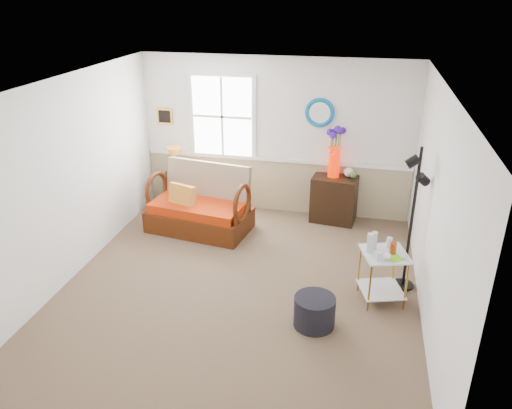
% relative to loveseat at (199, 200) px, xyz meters
% --- Properties ---
extents(floor, '(4.50, 5.00, 0.01)m').
position_rel_loveseat_xyz_m(floor, '(1.03, -1.47, -0.51)').
color(floor, '#81644D').
rests_on(floor, ground).
extents(ceiling, '(4.50, 5.00, 0.01)m').
position_rel_loveseat_xyz_m(ceiling, '(1.03, -1.47, 2.09)').
color(ceiling, white).
rests_on(ceiling, walls).
extents(walls, '(4.51, 5.01, 2.60)m').
position_rel_loveseat_xyz_m(walls, '(1.03, -1.47, 0.79)').
color(walls, white).
rests_on(walls, floor).
extents(wainscot, '(4.46, 0.02, 0.90)m').
position_rel_loveseat_xyz_m(wainscot, '(1.03, 1.01, -0.06)').
color(wainscot, tan).
rests_on(wainscot, walls).
extents(chair_rail, '(4.46, 0.04, 0.06)m').
position_rel_loveseat_xyz_m(chair_rail, '(1.03, 1.00, 0.41)').
color(chair_rail, white).
rests_on(chair_rail, walls).
extents(window, '(1.14, 0.06, 1.44)m').
position_rel_loveseat_xyz_m(window, '(0.13, 1.00, 1.09)').
color(window, white).
rests_on(window, walls).
extents(picture, '(0.28, 0.03, 0.28)m').
position_rel_loveseat_xyz_m(picture, '(-0.89, 1.01, 1.04)').
color(picture, gold).
rests_on(picture, walls).
extents(mirror, '(0.47, 0.07, 0.47)m').
position_rel_loveseat_xyz_m(mirror, '(1.73, 1.01, 1.24)').
color(mirror, '#1C7CBA').
rests_on(mirror, walls).
extents(loveseat, '(1.68, 1.11, 1.02)m').
position_rel_loveseat_xyz_m(loveseat, '(0.00, 0.00, 0.00)').
color(loveseat, '#5F2309').
rests_on(loveseat, floor).
extents(throw_pillow, '(0.46, 0.25, 0.44)m').
position_rel_loveseat_xyz_m(throw_pillow, '(-0.24, -0.10, 0.04)').
color(throw_pillow, '#BF6600').
rests_on(throw_pillow, loveseat).
extents(lamp_stand, '(0.42, 0.42, 0.60)m').
position_rel_loveseat_xyz_m(lamp_stand, '(-0.69, 0.76, -0.21)').
color(lamp_stand, black).
rests_on(lamp_stand, floor).
extents(table_lamp, '(0.36, 0.36, 0.48)m').
position_rel_loveseat_xyz_m(table_lamp, '(-0.69, 0.80, 0.33)').
color(table_lamp, '#C5721C').
rests_on(table_lamp, lamp_stand).
extents(potted_plant, '(0.33, 0.36, 0.25)m').
position_rel_loveseat_xyz_m(potted_plant, '(-0.56, 0.78, 0.22)').
color(potted_plant, '#4B7A2E').
rests_on(potted_plant, lamp_stand).
extents(cabinet, '(0.76, 0.54, 0.76)m').
position_rel_loveseat_xyz_m(cabinet, '(2.05, 0.79, -0.13)').
color(cabinet, black).
rests_on(cabinet, floor).
extents(flower_vase, '(0.28, 0.28, 0.81)m').
position_rel_loveseat_xyz_m(flower_vase, '(2.02, 0.84, 0.66)').
color(flower_vase, red).
rests_on(flower_vase, cabinet).
extents(side_table, '(0.65, 0.65, 0.66)m').
position_rel_loveseat_xyz_m(side_table, '(2.81, -1.39, -0.18)').
color(side_table, '#AE7922').
rests_on(side_table, floor).
extents(tabletop_items, '(0.59, 0.59, 0.25)m').
position_rel_loveseat_xyz_m(tabletop_items, '(2.78, -1.41, 0.28)').
color(tabletop_items, silver).
rests_on(tabletop_items, side_table).
extents(floor_lamp, '(0.32, 0.32, 1.89)m').
position_rel_loveseat_xyz_m(floor_lamp, '(3.10, -1.00, 0.44)').
color(floor_lamp, black).
rests_on(floor_lamp, floor).
extents(ottoman, '(0.60, 0.60, 0.37)m').
position_rel_loveseat_xyz_m(ottoman, '(2.06, -2.06, -0.33)').
color(ottoman, black).
rests_on(ottoman, floor).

